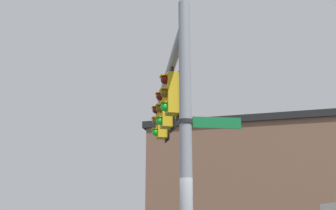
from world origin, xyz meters
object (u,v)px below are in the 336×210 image
traffic_light_nearest_pole (172,94)px  traffic_light_mid_outer (161,121)px  street_name_sign (202,122)px  traffic_light_mid_inner (166,109)px

traffic_light_nearest_pole → traffic_light_mid_outer: same height
traffic_light_mid_outer → street_name_sign: size_ratio=1.06×
traffic_light_nearest_pole → street_name_sign: bearing=-178.2°
traffic_light_mid_inner → traffic_light_mid_outer: bearing=-7.4°
traffic_light_mid_inner → street_name_sign: 3.68m
traffic_light_mid_inner → traffic_light_mid_outer: same height
traffic_light_nearest_pole → street_name_sign: (-2.11, -0.07, -1.26)m
traffic_light_nearest_pole → street_name_sign: traffic_light_nearest_pole is taller
traffic_light_mid_outer → street_name_sign: traffic_light_mid_outer is taller
traffic_light_mid_outer → traffic_light_mid_inner: bearing=172.6°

